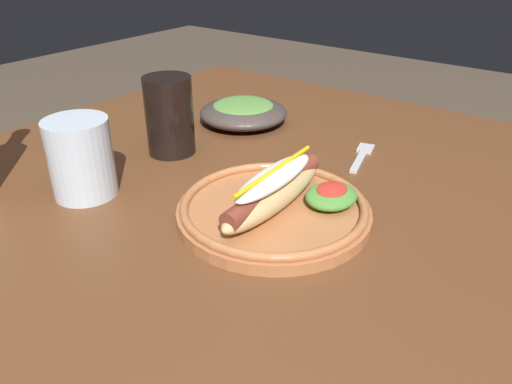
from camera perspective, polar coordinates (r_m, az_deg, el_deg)
The scene contains 6 objects.
dining_table at distance 0.79m, azimuth -1.26°, elevation -6.56°, with size 1.12×1.04×0.74m.
hot_dog_plate at distance 0.67m, azimuth 2.41°, elevation -1.33°, with size 0.26×0.26×0.08m.
fork at distance 0.88m, azimuth 11.98°, elevation 4.12°, with size 0.12×0.05×0.00m.
soda_cup at distance 0.87m, azimuth -9.83°, elevation 8.56°, with size 0.08×0.08×0.13m, color black.
water_cup at distance 0.76m, azimuth -19.33°, elevation 3.68°, with size 0.09×0.09×0.12m, color silver.
side_bowl at distance 1.00m, azimuth -1.45°, elevation 9.15°, with size 0.17×0.17×0.05m.
Camera 1 is at (-0.51, -0.40, 1.09)m, focal length 35.11 mm.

